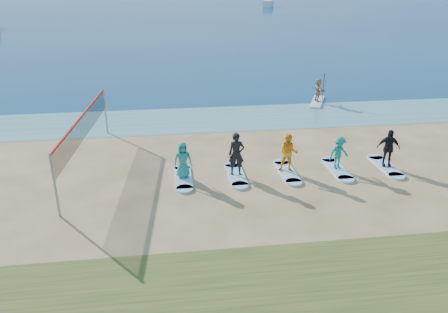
{
  "coord_description": "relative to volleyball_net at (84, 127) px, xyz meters",
  "views": [
    {
      "loc": [
        -2.69,
        -14.67,
        8.19
      ],
      "look_at": [
        -0.46,
        2.0,
        1.1
      ],
      "focal_mm": 35.0,
      "sensor_mm": 36.0,
      "label": 1
    }
  ],
  "objects": [
    {
      "name": "student_2",
      "position": [
        8.85,
        -1.95,
        -0.96
      ],
      "size": [
        0.99,
        0.86,
        1.72
      ],
      "primitive_type": "imported",
      "rotation": [
        0.0,
        0.0,
        -0.3
      ],
      "color": "orange",
      "rests_on": "surfboard_2"
    },
    {
      "name": "surfboard_1",
      "position": [
        6.55,
        -1.95,
        -1.86
      ],
      "size": [
        0.7,
        2.2,
        0.09
      ],
      "primitive_type": "cube",
      "color": "#A4D9FF",
      "rests_on": "ground"
    },
    {
      "name": "volleyball_net",
      "position": [
        0.0,
        0.0,
        0.0
      ],
      "size": [
        0.82,
        9.06,
        2.5
      ],
      "rotation": [
        0.0,
        0.0,
        -0.08
      ],
      "color": "gray",
      "rests_on": "ground"
    },
    {
      "name": "surfboard_3",
      "position": [
        11.15,
        -1.95,
        -1.86
      ],
      "size": [
        0.7,
        2.2,
        0.09
      ],
      "primitive_type": "cube",
      "color": "#A4D9FF",
      "rests_on": "ground"
    },
    {
      "name": "shallow_water",
      "position": [
        6.43,
        6.2,
        -1.9
      ],
      "size": [
        600.0,
        600.0,
        0.0
      ],
      "primitive_type": "plane",
      "color": "teal",
      "rests_on": "ground"
    },
    {
      "name": "student_0",
      "position": [
        4.26,
        -1.95,
        -1.02
      ],
      "size": [
        0.84,
        0.61,
        1.58
      ],
      "primitive_type": "imported",
      "rotation": [
        0.0,
        0.0,
        0.15
      ],
      "color": "#1B8578",
      "rests_on": "surfboard_0"
    },
    {
      "name": "boat_offshore_b",
      "position": [
        30.93,
        97.8,
        -1.9
      ],
      "size": [
        3.83,
        5.66,
        1.66
      ],
      "primitive_type": "cube",
      "rotation": [
        0.0,
        0.0,
        -0.35
      ],
      "color": "silver",
      "rests_on": "ground"
    },
    {
      "name": "surfboard_4",
      "position": [
        13.45,
        -1.95,
        -1.86
      ],
      "size": [
        0.7,
        2.2,
        0.09
      ],
      "primitive_type": "cube",
      "color": "#A4D9FF",
      "rests_on": "ground"
    },
    {
      "name": "paddleboard",
      "position": [
        13.89,
        8.84,
        -1.84
      ],
      "size": [
        1.9,
        3.02,
        0.12
      ],
      "primitive_type": "cube",
      "rotation": [
        0.0,
        0.0,
        -0.43
      ],
      "color": "silver",
      "rests_on": "ground"
    },
    {
      "name": "ground",
      "position": [
        6.43,
        -4.3,
        -1.9
      ],
      "size": [
        600.0,
        600.0,
        0.0
      ],
      "primitive_type": "plane",
      "color": "tan",
      "rests_on": "ground"
    },
    {
      "name": "surfboard_2",
      "position": [
        8.85,
        -1.95,
        -1.86
      ],
      "size": [
        0.7,
        2.2,
        0.09
      ],
      "primitive_type": "cube",
      "color": "#A4D9FF",
      "rests_on": "ground"
    },
    {
      "name": "paddleboarder",
      "position": [
        13.89,
        8.84,
        -1.02
      ],
      "size": [
        0.54,
        1.44,
        1.53
      ],
      "primitive_type": "imported",
      "rotation": [
        0.0,
        0.0,
        1.64
      ],
      "color": "tan",
      "rests_on": "paddleboard"
    },
    {
      "name": "student_1",
      "position": [
        6.55,
        -1.95,
        -0.88
      ],
      "size": [
        0.73,
        0.52,
        1.88
      ],
      "primitive_type": "imported",
      "rotation": [
        0.0,
        0.0,
        -0.1
      ],
      "color": "black",
      "rests_on": "surfboard_1"
    },
    {
      "name": "student_3",
      "position": [
        11.15,
        -1.95,
        -1.07
      ],
      "size": [
        1.08,
        0.78,
        1.5
      ],
      "primitive_type": "imported",
      "rotation": [
        0.0,
        0.0,
        0.26
      ],
      "color": "#1B8376",
      "rests_on": "surfboard_3"
    },
    {
      "name": "surfboard_0",
      "position": [
        4.26,
        -1.95,
        -1.86
      ],
      "size": [
        0.7,
        2.2,
        0.09
      ],
      "primitive_type": "cube",
      "color": "#A4D9FF",
      "rests_on": "ground"
    },
    {
      "name": "student_4",
      "position": [
        13.45,
        -1.95,
        -0.96
      ],
      "size": [
        1.08,
        0.65,
        1.72
      ],
      "primitive_type": "imported",
      "rotation": [
        0.0,
        0.0,
        -0.25
      ],
      "color": "black",
      "rests_on": "surfboard_4"
    }
  ]
}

